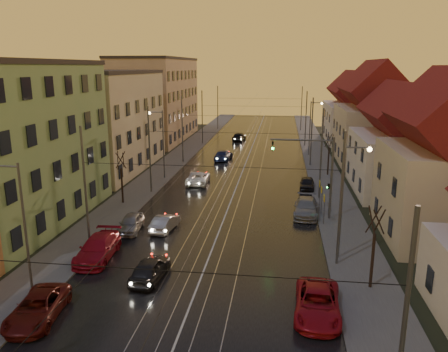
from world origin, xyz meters
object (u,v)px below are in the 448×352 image
at_px(driving_car_2, 198,178).
at_px(driving_car_0, 150,269).
at_px(street_lamp_1, 347,191).
at_px(driving_car_1, 165,223).
at_px(parked_left_1, 38,308).
at_px(traffic_light_mast, 320,168).
at_px(parked_right_0, 317,303).
at_px(street_lamp_2, 161,138).
at_px(street_lamp_0, 19,220).
at_px(driving_car_4, 239,137).
at_px(parked_left_2, 98,248).
at_px(parked_right_2, 307,184).
at_px(parked_left_3, 131,223).
at_px(street_lamp_3, 312,123).
at_px(driving_car_3, 223,155).
at_px(parked_right_1, 306,208).

bearing_deg(driving_car_2, driving_car_0, 90.86).
relative_size(street_lamp_1, driving_car_1, 2.08).
xyz_separation_m(driving_car_1, driving_car_2, (-0.05, 14.49, 0.05)).
bearing_deg(parked_left_1, traffic_light_mast, 41.66).
bearing_deg(parked_right_0, street_lamp_2, 123.97).
distance_m(traffic_light_mast, parked_right_0, 15.78).
height_order(street_lamp_2, driving_car_2, street_lamp_2).
bearing_deg(street_lamp_0, street_lamp_1, 23.72).
relative_size(driving_car_4, parked_left_2, 0.86).
xyz_separation_m(driving_car_0, parked_right_2, (10.70, 22.06, -0.06)).
relative_size(driving_car_0, driving_car_1, 1.07).
bearing_deg(parked_right_0, parked_left_3, 146.58).
bearing_deg(parked_right_2, parked_right_0, -88.22).
height_order(street_lamp_0, street_lamp_3, same).
height_order(driving_car_1, parked_right_2, parked_right_2).
bearing_deg(street_lamp_2, parked_right_2, -8.24).
relative_size(driving_car_3, parked_right_2, 1.31).
relative_size(street_lamp_0, parked_right_2, 2.15).
bearing_deg(parked_right_0, street_lamp_0, -173.73).
bearing_deg(street_lamp_2, traffic_light_mast, -35.07).
relative_size(street_lamp_2, parked_left_2, 1.54).
bearing_deg(street_lamp_0, driving_car_1, 68.07).
xyz_separation_m(driving_car_1, driving_car_3, (1.06, 27.57, 0.08)).
xyz_separation_m(parked_left_2, parked_right_1, (14.59, 10.97, -0.03)).
xyz_separation_m(street_lamp_3, parked_right_2, (-1.50, -18.42, -4.25)).
distance_m(street_lamp_0, street_lamp_3, 47.62).
bearing_deg(parked_left_2, street_lamp_2, 90.89).
xyz_separation_m(driving_car_2, parked_left_3, (-2.61, -15.03, -0.02)).
xyz_separation_m(parked_left_1, parked_left_3, (0.57, 12.78, 0.01)).
bearing_deg(traffic_light_mast, driving_car_1, -161.10).
bearing_deg(parked_left_2, traffic_light_mast, 29.74).
xyz_separation_m(parked_left_1, parked_right_0, (14.47, 2.30, 0.05)).
xyz_separation_m(driving_car_1, parked_right_2, (11.97, 13.82, 0.00)).
height_order(street_lamp_0, parked_left_3, street_lamp_0).
relative_size(parked_left_2, parked_right_0, 1.03).
xyz_separation_m(street_lamp_3, driving_car_2, (-13.53, -17.74, -4.20)).
bearing_deg(parked_right_1, parked_left_1, -124.15).
xyz_separation_m(driving_car_0, parked_right_1, (10.17, 13.40, 0.03)).
height_order(street_lamp_0, parked_right_0, street_lamp_0).
xyz_separation_m(driving_car_3, parked_right_0, (10.18, -38.59, -0.01)).
height_order(street_lamp_2, parked_right_0, street_lamp_2).
relative_size(street_lamp_0, parked_left_3, 2.05).
xyz_separation_m(street_lamp_2, parked_left_1, (1.50, -29.56, -4.23)).
bearing_deg(parked_right_0, parked_left_2, 163.75).
bearing_deg(parked_right_0, parked_right_2, 91.91).
bearing_deg(street_lamp_0, street_lamp_2, 90.00).
height_order(street_lamp_3, driving_car_1, street_lamp_3).
xyz_separation_m(street_lamp_3, parked_right_0, (-2.24, -43.26, -4.18)).
height_order(driving_car_0, parked_left_3, driving_car_0).
height_order(driving_car_3, parked_left_1, driving_car_3).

